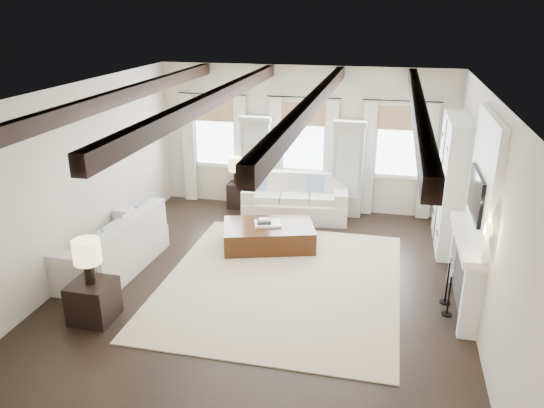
% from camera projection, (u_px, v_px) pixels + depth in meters
% --- Properties ---
extents(ground, '(7.50, 7.50, 0.00)m').
position_uv_depth(ground, '(265.00, 285.00, 8.86)').
color(ground, black).
rests_on(ground, ground).
extents(room_shell, '(6.54, 7.54, 3.22)m').
position_uv_depth(room_shell, '(320.00, 164.00, 8.86)').
color(room_shell, beige).
rests_on(room_shell, ground).
extents(area_rug, '(3.89, 4.50, 0.02)m').
position_uv_depth(area_rug, '(282.00, 281.00, 8.95)').
color(area_rug, beige).
rests_on(area_rug, ground).
extents(sofa_back, '(2.34, 1.28, 0.96)m').
position_uv_depth(sofa_back, '(295.00, 200.00, 11.59)').
color(sofa_back, beige).
rests_on(sofa_back, ground).
extents(sofa_left, '(1.16, 2.35, 0.99)m').
position_uv_depth(sofa_left, '(115.00, 249.00, 9.26)').
color(sofa_left, beige).
rests_on(sofa_left, ground).
extents(ottoman, '(1.94, 1.51, 0.45)m').
position_uv_depth(ottoman, '(269.00, 236.00, 10.20)').
color(ottoman, black).
rests_on(ottoman, ground).
extents(tray, '(0.59, 0.51, 0.04)m').
position_uv_depth(tray, '(268.00, 224.00, 10.13)').
color(tray, white).
rests_on(tray, ottoman).
extents(book_lower, '(0.31, 0.27, 0.04)m').
position_uv_depth(book_lower, '(264.00, 222.00, 10.10)').
color(book_lower, '#262628').
rests_on(book_lower, tray).
extents(book_upper, '(0.26, 0.23, 0.03)m').
position_uv_depth(book_upper, '(265.00, 220.00, 10.12)').
color(book_upper, beige).
rests_on(book_upper, book_lower).
extents(side_table_front, '(0.60, 0.60, 0.60)m').
position_uv_depth(side_table_front, '(93.00, 301.00, 7.80)').
color(side_table_front, black).
rests_on(side_table_front, ground).
extents(lamp_front, '(0.40, 0.40, 0.68)m').
position_uv_depth(lamp_front, '(87.00, 254.00, 7.53)').
color(lamp_front, black).
rests_on(lamp_front, side_table_front).
extents(side_table_back, '(0.39, 0.39, 0.59)m').
position_uv_depth(side_table_back, '(237.00, 195.00, 12.15)').
color(side_table_back, black).
rests_on(side_table_back, ground).
extents(lamp_back, '(0.35, 0.35, 0.61)m').
position_uv_depth(lamp_back, '(236.00, 166.00, 11.90)').
color(lamp_back, black).
rests_on(lamp_back, side_table_back).
extents(candlestick_near, '(0.15, 0.15, 0.75)m').
position_uv_depth(candlestick_near, '(449.00, 297.00, 7.89)').
color(candlestick_near, black).
rests_on(candlestick_near, ground).
extents(candlestick_far, '(0.16, 0.16, 0.81)m').
position_uv_depth(candlestick_far, '(447.00, 284.00, 8.21)').
color(candlestick_far, black).
rests_on(candlestick_far, ground).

